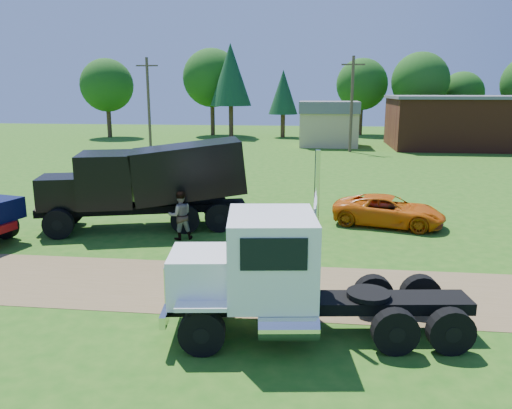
# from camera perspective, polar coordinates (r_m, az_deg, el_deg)

# --- Properties ---
(ground) EXTENTS (140.00, 140.00, 0.00)m
(ground) POSITION_cam_1_polar(r_m,az_deg,el_deg) (15.58, -3.56, -9.37)
(ground) COLOR #215B13
(ground) RESTS_ON ground
(dirt_track) EXTENTS (120.00, 4.20, 0.01)m
(dirt_track) POSITION_cam_1_polar(r_m,az_deg,el_deg) (15.58, -3.56, -9.35)
(dirt_track) COLOR brown
(dirt_track) RESTS_ON ground
(white_semi_tractor) EXTENTS (7.61, 3.33, 4.51)m
(white_semi_tractor) POSITION_cam_1_polar(r_m,az_deg,el_deg) (12.25, 2.17, -8.01)
(white_semi_tractor) COLOR black
(white_semi_tractor) RESTS_ON ground
(black_dump_truck) EXTENTS (9.03, 4.85, 3.83)m
(black_dump_truck) POSITION_cam_1_polar(r_m,az_deg,el_deg) (22.03, -11.88, 2.75)
(black_dump_truck) COLOR black
(black_dump_truck) RESTS_ON ground
(orange_pickup) EXTENTS (5.23, 3.38, 1.34)m
(orange_pickup) POSITION_cam_1_polar(r_m,az_deg,el_deg) (22.93, 14.92, -0.69)
(orange_pickup) COLOR #D55E0A
(orange_pickup) RESTS_ON ground
(spectator_a) EXTENTS (0.86, 0.84, 2.00)m
(spectator_a) POSITION_cam_1_polar(r_m,az_deg,el_deg) (15.39, 0.75, -5.67)
(spectator_a) COLOR #999999
(spectator_a) RESTS_ON ground
(spectator_b) EXTENTS (1.18, 1.07, 1.98)m
(spectator_b) POSITION_cam_1_polar(r_m,az_deg,el_deg) (20.28, -8.66, -1.23)
(spectator_b) COLOR #999999
(spectator_b) RESTS_ON ground
(brick_building) EXTENTS (15.40, 10.40, 5.30)m
(brick_building) POSITION_cam_1_polar(r_m,az_deg,el_deg) (56.40, 22.83, 8.70)
(brick_building) COLOR maroon
(brick_building) RESTS_ON ground
(tan_shed) EXTENTS (6.20, 5.40, 4.70)m
(tan_shed) POSITION_cam_1_polar(r_m,az_deg,el_deg) (54.30, 8.29, 9.19)
(tan_shed) COLOR tan
(tan_shed) RESTS_ON ground
(utility_poles) EXTENTS (42.20, 0.28, 9.00)m
(utility_poles) POSITION_cam_1_polar(r_m,az_deg,el_deg) (49.30, 10.88, 11.39)
(utility_poles) COLOR #4E3A2C
(utility_poles) RESTS_ON ground
(tree_row) EXTENTS (57.56, 13.65, 11.41)m
(tree_row) POSITION_cam_1_polar(r_m,az_deg,el_deg) (64.83, 7.67, 13.63)
(tree_row) COLOR #3C2518
(tree_row) RESTS_ON ground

